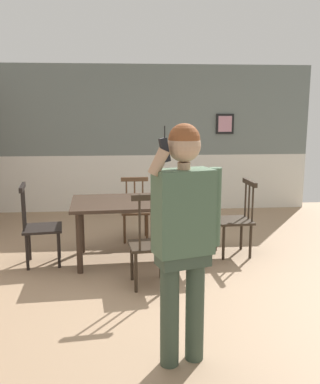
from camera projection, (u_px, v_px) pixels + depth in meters
name	position (u px, v px, depth m)	size (l,w,h in m)	color
ground_plane	(161.00, 276.00, 4.89)	(7.32, 7.32, 0.00)	#9E7F60
room_back_partition	(147.00, 142.00, 7.91)	(6.06, 0.17, 2.67)	slate
dining_table	(141.00, 207.00, 5.32)	(1.76, 1.06, 0.76)	#38281E
chair_near_window	(39.00, 226.00, 5.18)	(0.51, 0.51, 1.00)	black
chair_by_doorway	(236.00, 219.00, 5.53)	(0.47, 0.47, 0.98)	#2D2319
chair_at_table_head	(135.00, 210.00, 6.20)	(0.41, 0.41, 0.90)	#513823
chair_opposite_corner	(149.00, 243.00, 4.52)	(0.45, 0.45, 1.04)	#2D2319
person_figure	(184.00, 228.00, 3.04)	(0.54, 0.33, 1.78)	#3A493A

